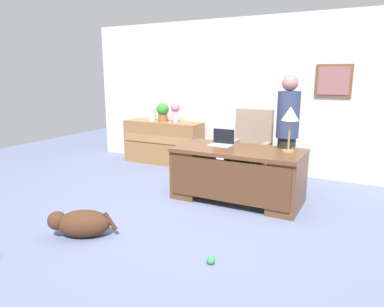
{
  "coord_description": "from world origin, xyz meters",
  "views": [
    {
      "loc": [
        1.87,
        -3.54,
        1.73
      ],
      "look_at": [
        -0.15,
        0.3,
        0.75
      ],
      "focal_mm": 32.98,
      "sensor_mm": 36.0,
      "label": 1
    }
  ],
  "objects_px": {
    "desk_lamp": "(290,116)",
    "credenza": "(163,142)",
    "person_standing": "(287,133)",
    "vase_with_flowers": "(175,111)",
    "dog_lying": "(81,223)",
    "potted_plant": "(163,111)",
    "armchair": "(250,152)",
    "dog_toy_ball": "(211,260)",
    "vase_empty": "(152,114)",
    "laptop": "(222,141)",
    "desk": "(237,173)"
  },
  "relations": [
    {
      "from": "person_standing",
      "to": "potted_plant",
      "type": "relative_size",
      "value": 4.78
    },
    {
      "from": "credenza",
      "to": "dog_toy_ball",
      "type": "distance_m",
      "value": 3.95
    },
    {
      "from": "credenza",
      "to": "vase_empty",
      "type": "height_order",
      "value": "vase_empty"
    },
    {
      "from": "armchair",
      "to": "desk_lamp",
      "type": "bearing_deg",
      "value": -44.54
    },
    {
      "from": "desk",
      "to": "credenza",
      "type": "bearing_deg",
      "value": 146.63
    },
    {
      "from": "desk_lamp",
      "to": "armchair",
      "type": "bearing_deg",
      "value": 135.46
    },
    {
      "from": "dog_lying",
      "to": "desk_lamp",
      "type": "xyz_separation_m",
      "value": [
        1.74,
        1.99,
        1.04
      ]
    },
    {
      "from": "potted_plant",
      "to": "dog_toy_ball",
      "type": "bearing_deg",
      "value": -51.43
    },
    {
      "from": "desk",
      "to": "dog_lying",
      "type": "bearing_deg",
      "value": -120.55
    },
    {
      "from": "armchair",
      "to": "person_standing",
      "type": "relative_size",
      "value": 0.69
    },
    {
      "from": "person_standing",
      "to": "vase_with_flowers",
      "type": "relative_size",
      "value": 4.69
    },
    {
      "from": "desk",
      "to": "credenza",
      "type": "xyz_separation_m",
      "value": [
        -2.05,
        1.35,
        0.02
      ]
    },
    {
      "from": "armchair",
      "to": "vase_with_flowers",
      "type": "height_order",
      "value": "vase_with_flowers"
    },
    {
      "from": "vase_empty",
      "to": "dog_toy_ball",
      "type": "xyz_separation_m",
      "value": [
        2.7,
        -3.07,
        -0.91
      ]
    },
    {
      "from": "person_standing",
      "to": "vase_with_flowers",
      "type": "bearing_deg",
      "value": 163.98
    },
    {
      "from": "person_standing",
      "to": "laptop",
      "type": "relative_size",
      "value": 5.38
    },
    {
      "from": "dog_lying",
      "to": "potted_plant",
      "type": "xyz_separation_m",
      "value": [
        -0.96,
        3.21,
        0.87
      ]
    },
    {
      "from": "desk_lamp",
      "to": "credenza",
      "type": "bearing_deg",
      "value": 155.69
    },
    {
      "from": "vase_with_flowers",
      "to": "person_standing",
      "type": "bearing_deg",
      "value": -16.02
    },
    {
      "from": "credenza",
      "to": "armchair",
      "type": "distance_m",
      "value": 2.0
    },
    {
      "from": "credenza",
      "to": "potted_plant",
      "type": "height_order",
      "value": "potted_plant"
    },
    {
      "from": "person_standing",
      "to": "vase_empty",
      "type": "xyz_separation_m",
      "value": [
        -2.8,
        0.65,
        0.06
      ]
    },
    {
      "from": "laptop",
      "to": "vase_with_flowers",
      "type": "xyz_separation_m",
      "value": [
        -1.47,
        1.2,
        0.26
      ]
    },
    {
      "from": "person_standing",
      "to": "dog_toy_ball",
      "type": "xyz_separation_m",
      "value": [
        -0.1,
        -2.42,
        -0.85
      ]
    },
    {
      "from": "potted_plant",
      "to": "desk",
      "type": "bearing_deg",
      "value": -33.36
    },
    {
      "from": "desk_lamp",
      "to": "vase_empty",
      "type": "relative_size",
      "value": 2.39
    },
    {
      "from": "dog_lying",
      "to": "armchair",
      "type": "bearing_deg",
      "value": 70.25
    },
    {
      "from": "dog_lying",
      "to": "potted_plant",
      "type": "distance_m",
      "value": 3.46
    },
    {
      "from": "desk",
      "to": "armchair",
      "type": "relative_size",
      "value": 1.47
    },
    {
      "from": "vase_with_flowers",
      "to": "laptop",
      "type": "bearing_deg",
      "value": -39.21
    },
    {
      "from": "desk_lamp",
      "to": "potted_plant",
      "type": "xyz_separation_m",
      "value": [
        -2.7,
        1.22,
        -0.17
      ]
    },
    {
      "from": "credenza",
      "to": "desk_lamp",
      "type": "distance_m",
      "value": 3.07
    },
    {
      "from": "armchair",
      "to": "vase_with_flowers",
      "type": "xyz_separation_m",
      "value": [
        -1.66,
        0.47,
        0.54
      ]
    },
    {
      "from": "dog_lying",
      "to": "laptop",
      "type": "distance_m",
      "value": 2.25
    },
    {
      "from": "credenza",
      "to": "dog_lying",
      "type": "bearing_deg",
      "value": -73.34
    },
    {
      "from": "desk",
      "to": "armchair",
      "type": "distance_m",
      "value": 0.9
    },
    {
      "from": "person_standing",
      "to": "potted_plant",
      "type": "distance_m",
      "value": 2.64
    },
    {
      "from": "desk",
      "to": "dog_toy_ball",
      "type": "bearing_deg",
      "value": -77.11
    },
    {
      "from": "laptop",
      "to": "dog_toy_ball",
      "type": "bearing_deg",
      "value": -69.71
    },
    {
      "from": "armchair",
      "to": "potted_plant",
      "type": "distance_m",
      "value": 2.07
    },
    {
      "from": "vase_empty",
      "to": "laptop",
      "type": "bearing_deg",
      "value": -30.96
    },
    {
      "from": "credenza",
      "to": "potted_plant",
      "type": "relative_size",
      "value": 4.38
    },
    {
      "from": "vase_empty",
      "to": "potted_plant",
      "type": "xyz_separation_m",
      "value": [
        0.25,
        0.0,
        0.07
      ]
    },
    {
      "from": "vase_with_flowers",
      "to": "vase_empty",
      "type": "relative_size",
      "value": 1.48
    },
    {
      "from": "armchair",
      "to": "dog_toy_ball",
      "type": "height_order",
      "value": "armchair"
    },
    {
      "from": "credenza",
      "to": "dog_lying",
      "type": "relative_size",
      "value": 2.35
    },
    {
      "from": "vase_empty",
      "to": "dog_toy_ball",
      "type": "relative_size",
      "value": 3.08
    },
    {
      "from": "potted_plant",
      "to": "laptop",
      "type": "bearing_deg",
      "value": -34.36
    },
    {
      "from": "vase_with_flowers",
      "to": "credenza",
      "type": "bearing_deg",
      "value": -179.74
    },
    {
      "from": "dog_lying",
      "to": "vase_empty",
      "type": "bearing_deg",
      "value": 110.64
    }
  ]
}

